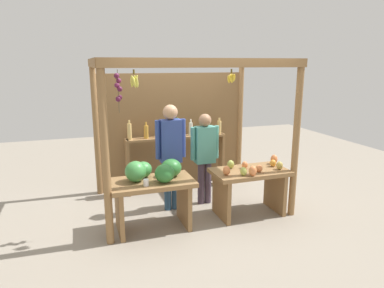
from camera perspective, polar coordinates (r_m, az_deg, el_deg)
name	(u,v)px	position (r m, az deg, el deg)	size (l,w,h in m)	color
ground_plane	(188,203)	(5.84, -0.59, -9.72)	(12.00, 12.00, 0.00)	gray
market_stall	(180,118)	(5.84, -1.96, 4.28)	(2.86, 1.96, 2.34)	olive
fruit_counter_left	(153,184)	(4.82, -6.47, -6.54)	(1.15, 0.68, 0.99)	olive
fruit_counter_right	(250,181)	(5.33, 9.57, -6.07)	(1.17, 0.64, 0.86)	olive
bottle_shelf_unit	(176,147)	(6.22, -2.61, -0.52)	(1.83, 0.22, 1.34)	olive
vendor_man	(171,148)	(5.30, -3.54, -0.62)	(0.48, 0.23, 1.68)	#2B4D70
vendor_woman	(205,151)	(5.57, 2.12, -1.21)	(0.48, 0.20, 1.50)	#49394A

